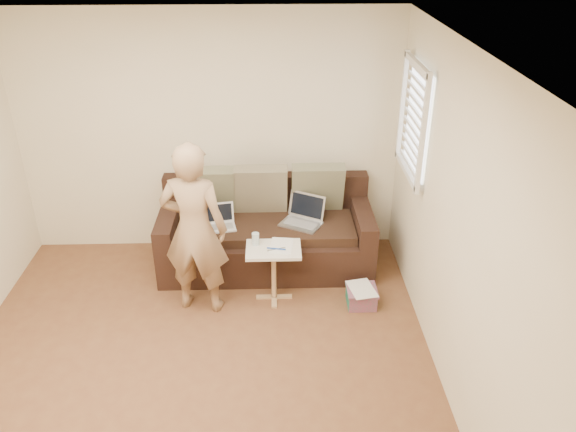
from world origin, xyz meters
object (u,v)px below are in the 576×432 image
at_px(laptop_white, 220,228).
at_px(striped_box, 361,296).
at_px(side_table, 274,274).
at_px(laptop_silver, 301,225).
at_px(sofa, 266,229).
at_px(drinking_glass, 256,239).
at_px(person, 194,230).

height_order(laptop_white, striped_box, laptop_white).
relative_size(side_table, striped_box, 1.97).
height_order(laptop_silver, side_table, laptop_silver).
bearing_deg(striped_box, laptop_white, 155.60).
bearing_deg(sofa, striped_box, -39.63).
bearing_deg(drinking_glass, sofa, 79.91).
relative_size(person, drinking_glass, 14.03).
xyz_separation_m(person, side_table, (0.71, 0.10, -0.56)).
height_order(laptop_white, side_table, laptop_white).
distance_m(sofa, laptop_silver, 0.38).
bearing_deg(laptop_white, drinking_glass, -58.79).
bearing_deg(laptop_white, laptop_silver, -7.09).
xyz_separation_m(sofa, drinking_glass, (-0.10, -0.55, 0.21)).
xyz_separation_m(laptop_white, drinking_glass, (0.37, -0.42, 0.11)).
relative_size(sofa, laptop_white, 7.06).
xyz_separation_m(sofa, laptop_white, (-0.47, -0.13, 0.10)).
xyz_separation_m(drinking_glass, striped_box, (1.01, -0.21, -0.54)).
bearing_deg(side_table, sofa, 96.49).
xyz_separation_m(side_table, striped_box, (0.84, -0.13, -0.19)).
relative_size(side_table, drinking_glass, 4.76).
distance_m(laptop_silver, striped_box, 0.97).
distance_m(sofa, striped_box, 1.23).
bearing_deg(striped_box, laptop_silver, 129.37).
distance_m(laptop_white, person, 0.70).
xyz_separation_m(laptop_silver, drinking_glass, (-0.46, -0.47, 0.11)).
xyz_separation_m(person, drinking_glass, (0.54, 0.18, -0.21)).
distance_m(person, drinking_glass, 0.61).
bearing_deg(laptop_white, sofa, 4.97).
height_order(sofa, drinking_glass, sofa).
bearing_deg(striped_box, drinking_glass, 168.37).
distance_m(sofa, person, 1.05).
height_order(laptop_white, drinking_glass, drinking_glass).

